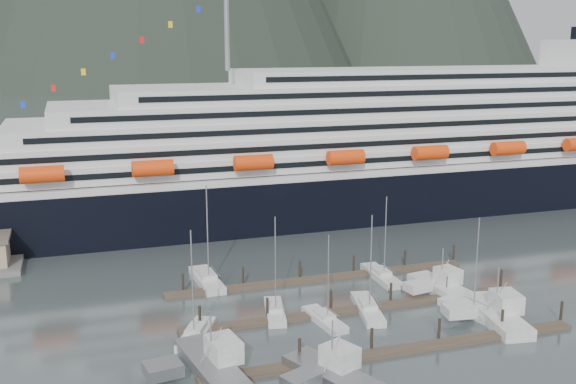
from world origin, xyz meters
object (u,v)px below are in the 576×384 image
sailboat_c (324,320)px  sailboat_d (368,309)px  cruise_ship (407,153)px  sailboat_g (381,276)px  sailboat_a (196,335)px  trawler_e (441,286)px  sailboat_h (468,310)px  trawler_b (331,374)px  trawler_a (210,365)px  sailboat_b (275,312)px  trawler_d (495,314)px  sailboat_e (207,280)px

sailboat_c → sailboat_d: 7.00m
cruise_ship → sailboat_g: bearing=-122.1°
sailboat_a → trawler_e: sailboat_a is taller
sailboat_h → trawler_b: size_ratio=1.12×
sailboat_a → sailboat_d: size_ratio=1.02×
sailboat_c → sailboat_h: bearing=-106.5°
sailboat_c → sailboat_d: sailboat_d is taller
trawler_a → sailboat_b: bearing=-50.0°
sailboat_h → trawler_e: sailboat_h is taller
trawler_b → trawler_d: bearing=-95.9°
sailboat_g → trawler_d: (7.06, -19.27, 0.58)m
sailboat_g → sailboat_h: 16.82m
sailboat_b → trawler_a: sailboat_b is taller
sailboat_d → trawler_a: size_ratio=0.96×
trawler_a → sailboat_c: bearing=-71.5°
sailboat_d → trawler_b: size_ratio=1.14×
trawler_b → trawler_d: 27.74m
sailboat_d → trawler_d: size_ratio=1.02×
cruise_ship → sailboat_g: cruise_ship is taller
sailboat_c → sailboat_g: sailboat_g is taller
sailboat_b → cruise_ship: bearing=-30.3°
sailboat_e → trawler_b: 34.74m
trawler_a → trawler_b: bearing=-125.6°
sailboat_g → trawler_a: size_ratio=0.92×
sailboat_a → trawler_a: bearing=-154.1°
sailboat_d → trawler_a: bearing=125.6°
sailboat_g → trawler_d: size_ratio=0.98×
sailboat_a → sailboat_b: size_ratio=1.03×
cruise_ship → sailboat_g: 50.10m
sailboat_b → sailboat_g: (19.75, 8.41, 0.00)m
cruise_ship → trawler_b: size_ratio=16.74×
trawler_b → trawler_d: size_ratio=0.89×
sailboat_a → trawler_d: size_ratio=1.04×
sailboat_d → cruise_ship: bearing=-20.4°
sailboat_b → trawler_d: (26.82, -10.86, 0.58)m
sailboat_g → trawler_a: bearing=126.2°
sailboat_e → trawler_b: size_ratio=1.28×
sailboat_d → sailboat_g: sailboat_d is taller
sailboat_a → trawler_b: sailboat_a is taller
sailboat_h → trawler_b: sailboat_h is taller
sailboat_a → sailboat_e: sailboat_e is taller
sailboat_b → sailboat_e: size_ratio=0.89×
sailboat_e → trawler_d: bearing=-131.1°
cruise_ship → trawler_e: 54.48m
cruise_ship → sailboat_d: bearing=-122.4°
cruise_ship → sailboat_d: 63.49m
sailboat_c → sailboat_h: 19.87m
sailboat_h → sailboat_a: bearing=69.3°
sailboat_c → sailboat_e: (-11.68, 19.25, 0.05)m
sailboat_b → trawler_e: (25.39, 0.35, 0.52)m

